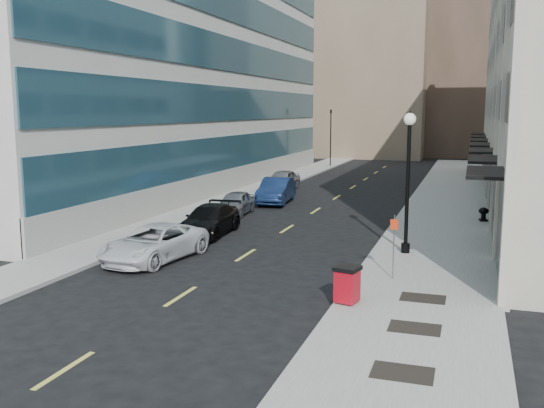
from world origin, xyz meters
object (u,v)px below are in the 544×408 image
Objects in this scene: car_white_van at (154,243)px; sign_post at (394,238)px; car_grey_sedan at (282,180)px; trash_bin at (347,283)px; car_black_pickup at (209,220)px; lamppost at (408,170)px; urn_planter at (484,213)px; car_blue_sedan at (276,191)px; traffic_signal at (331,113)px; car_silver_sedan at (235,203)px.

sign_post reaches higher than car_white_van.
car_grey_sedan is 27.88m from trash_bin.
car_black_pickup is at bearing 145.93° from sign_post.
lamppost is 9.76m from urn_planter.
car_blue_sedan is 6.85× the size of urn_planter.
car_blue_sedan is 18.93m from sign_post.
car_white_van is 7.03× the size of urn_planter.
traffic_signal reaches higher than car_silver_sedan.
traffic_signal is at bearing 90.82° from car_black_pickup.
urn_planter is (12.80, 7.26, -0.12)m from car_black_pickup.
trash_bin is (9.53, -14.62, 0.09)m from car_silver_sedan.
trash_bin is 16.63m from urn_planter.
car_grey_sedan is 0.76× the size of lamppost.
car_grey_sedan reaches higher than car_white_van.
traffic_signal is 37.00m from car_black_pickup.
car_grey_sedan is at bearing 98.09° from car_blue_sedan.
car_black_pickup is 6.75× the size of urn_planter.
car_black_pickup is 0.99× the size of car_blue_sedan.
car_white_van is 2.26× the size of sign_post.
car_silver_sedan is at bearing 129.00° from sign_post.
car_grey_sedan is at bearing 101.85° from car_white_van.
sign_post is at bearing -51.71° from car_silver_sedan.
car_black_pickup is 0.84× the size of lamppost.
car_blue_sedan reaches higher than car_grey_sedan.
car_grey_sedan is (0.70, -19.47, -4.95)m from traffic_signal.
sign_post is (11.90, -42.22, -4.09)m from traffic_signal.
sign_post is at bearing -33.17° from car_black_pickup.
sign_post is (9.60, -0.22, 0.91)m from car_white_van.
urn_planter is at bearing -20.74° from car_blue_sedan.
trash_bin is 0.51× the size of sign_post.
sign_post is (1.00, 3.19, 0.86)m from trash_bin.
car_black_pickup is 10.67m from car_blue_sedan.
car_white_van is 1.29× the size of car_silver_sedan.
lamppost reaches higher than car_silver_sedan.
car_grey_sedan is at bearing -87.94° from traffic_signal.
sign_post is (11.20, -22.75, 0.86)m from car_grey_sedan.
sign_post is at bearing -103.94° from urn_planter.
car_black_pickup is 10.13m from lamppost.
car_black_pickup is (2.30, -36.59, -5.00)m from traffic_signal.
car_grey_sedan is (-1.60, 22.53, 0.05)m from car_white_van.
car_black_pickup is 12.32m from trash_bin.
car_grey_sedan is at bearing 145.62° from urn_planter.
traffic_signal is at bearing 89.23° from car_blue_sedan.
car_grey_sedan is at bearing 124.75° from trash_bin.
car_black_pickup is at bearing -150.43° from urn_planter.
car_blue_sedan reaches higher than car_black_pickup.
car_silver_sedan is 5.46× the size of urn_planter.
car_blue_sedan is 0.85× the size of lamppost.
urn_planter is (13.73, 1.47, -0.09)m from car_silver_sedan.
sign_post is 3.11× the size of urn_planter.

